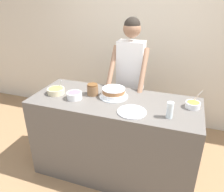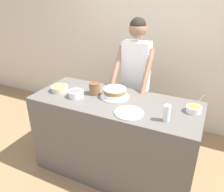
# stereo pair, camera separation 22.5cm
# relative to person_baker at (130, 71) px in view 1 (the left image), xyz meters

# --- Properties ---
(ground_plane) EXTENTS (14.00, 14.00, 0.00)m
(ground_plane) POSITION_rel_person_baker_xyz_m (-0.01, -0.96, -1.10)
(ground_plane) COLOR #93704C
(wall_back) EXTENTS (10.00, 0.05, 2.60)m
(wall_back) POSITION_rel_person_baker_xyz_m (-0.01, 0.80, 0.20)
(wall_back) COLOR beige
(wall_back) RESTS_ON ground_plane
(counter) EXTENTS (1.79, 0.73, 0.96)m
(counter) POSITION_rel_person_baker_xyz_m (-0.01, -0.59, -0.62)
(counter) COLOR #5B5651
(counter) RESTS_ON ground_plane
(person_baker) EXTENTS (0.45, 0.47, 1.74)m
(person_baker) POSITION_rel_person_baker_xyz_m (0.00, 0.00, 0.00)
(person_baker) COLOR #2D2D38
(person_baker) RESTS_ON ground_plane
(cake) EXTENTS (0.31, 0.31, 0.10)m
(cake) POSITION_rel_person_baker_xyz_m (-0.04, -0.52, -0.09)
(cake) COLOR silver
(cake) RESTS_ON counter
(frosting_bowl_olive) EXTENTS (0.19, 0.19, 0.14)m
(frosting_bowl_olive) POSITION_rel_person_baker_xyz_m (-0.68, -0.65, -0.10)
(frosting_bowl_olive) COLOR beige
(frosting_bowl_olive) RESTS_ON counter
(frosting_bowl_purple) EXTENTS (0.16, 0.16, 0.07)m
(frosting_bowl_purple) POSITION_rel_person_baker_xyz_m (-0.43, -0.70, -0.10)
(frosting_bowl_purple) COLOR white
(frosting_bowl_purple) RESTS_ON counter
(frosting_bowl_orange) EXTENTS (0.14, 0.14, 0.18)m
(frosting_bowl_orange) POSITION_rel_person_baker_xyz_m (0.77, -0.50, -0.10)
(frosting_bowl_orange) COLOR white
(frosting_bowl_orange) RESTS_ON counter
(drinking_glass) EXTENTS (0.06, 0.06, 0.15)m
(drinking_glass) POSITION_rel_person_baker_xyz_m (0.57, -0.77, -0.06)
(drinking_glass) COLOR silver
(drinking_glass) RESTS_ON counter
(ceramic_plate) EXTENTS (0.28, 0.28, 0.01)m
(ceramic_plate) POSITION_rel_person_baker_xyz_m (0.23, -0.79, -0.13)
(ceramic_plate) COLOR silver
(ceramic_plate) RESTS_ON counter
(stoneware_jar) EXTENTS (0.12, 0.12, 0.13)m
(stoneware_jar) POSITION_rel_person_baker_xyz_m (-0.28, -0.54, -0.08)
(stoneware_jar) COLOR brown
(stoneware_jar) RESTS_ON counter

